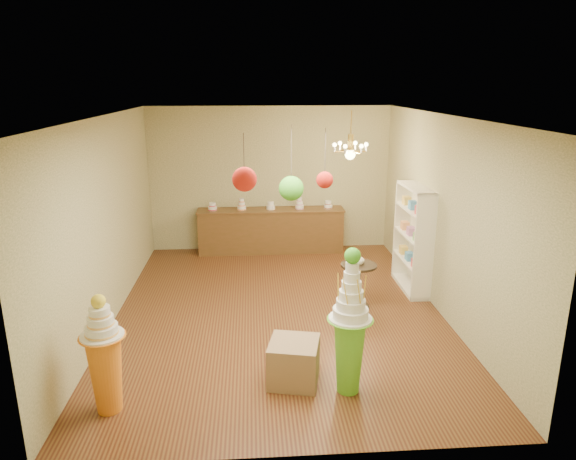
{
  "coord_description": "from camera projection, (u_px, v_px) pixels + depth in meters",
  "views": [
    {
      "loc": [
        -0.39,
        -7.36,
        3.46
      ],
      "look_at": [
        0.15,
        0.0,
        1.32
      ],
      "focal_mm": 32.0,
      "sensor_mm": 36.0,
      "label": 1
    }
  ],
  "objects": [
    {
      "name": "floor",
      "position": [
        279.0,
        311.0,
        8.04
      ],
      "size": [
        6.5,
        6.5,
        0.0
      ],
      "primitive_type": "plane",
      "color": "#512D16",
      "rests_on": "ground"
    },
    {
      "name": "ceiling",
      "position": [
        278.0,
        116.0,
        7.21
      ],
      "size": [
        6.5,
        6.5,
        0.0
      ],
      "primitive_type": "plane",
      "rotation": [
        3.14,
        0.0,
        0.0
      ],
      "color": "white",
      "rests_on": "ground"
    },
    {
      "name": "wall_back",
      "position": [
        270.0,
        179.0,
        10.74
      ],
      "size": [
        5.0,
        0.04,
        3.0
      ],
      "primitive_type": "cube",
      "color": "tan",
      "rests_on": "ground"
    },
    {
      "name": "wall_front",
      "position": [
        298.0,
        313.0,
        4.51
      ],
      "size": [
        5.0,
        0.04,
        3.0
      ],
      "primitive_type": "cube",
      "color": "tan",
      "rests_on": "ground"
    },
    {
      "name": "wall_left",
      "position": [
        107.0,
        222.0,
        7.45
      ],
      "size": [
        0.04,
        6.5,
        3.0
      ],
      "primitive_type": "cube",
      "color": "tan",
      "rests_on": "ground"
    },
    {
      "name": "wall_right",
      "position": [
        442.0,
        216.0,
        7.8
      ],
      "size": [
        0.04,
        6.5,
        3.0
      ],
      "primitive_type": "cube",
      "color": "tan",
      "rests_on": "ground"
    },
    {
      "name": "pedestal_green",
      "position": [
        350.0,
        337.0,
        5.79
      ],
      "size": [
        0.59,
        0.59,
        1.75
      ],
      "rotation": [
        0.0,
        0.0,
        -0.25
      ],
      "color": "#5FBA28",
      "rests_on": "floor"
    },
    {
      "name": "pedestal_orange",
      "position": [
        105.0,
        363.0,
        5.47
      ],
      "size": [
        0.59,
        0.59,
        1.36
      ],
      "rotation": [
        0.0,
        0.0,
        -0.41
      ],
      "color": "orange",
      "rests_on": "floor"
    },
    {
      "name": "burlap_riser",
      "position": [
        294.0,
        362.0,
        6.09
      ],
      "size": [
        0.68,
        0.68,
        0.52
      ],
      "primitive_type": "cube",
      "rotation": [
        0.0,
        0.0,
        -0.22
      ],
      "color": "#8C6E4C",
      "rests_on": "floor"
    },
    {
      "name": "sideboard",
      "position": [
        271.0,
        230.0,
        10.76
      ],
      "size": [
        3.04,
        0.54,
        1.16
      ],
      "color": "brown",
      "rests_on": "floor"
    },
    {
      "name": "shelving_unit",
      "position": [
        413.0,
        238.0,
        8.72
      ],
      "size": [
        0.33,
        1.2,
        1.8
      ],
      "color": "white",
      "rests_on": "floor"
    },
    {
      "name": "round_table",
      "position": [
        358.0,
        280.0,
        8.07
      ],
      "size": [
        0.71,
        0.71,
        0.72
      ],
      "rotation": [
        0.0,
        0.0,
        -0.32
      ],
      "color": "black",
      "rests_on": "floor"
    },
    {
      "name": "vase",
      "position": [
        359.0,
        259.0,
        7.98
      ],
      "size": [
        0.17,
        0.17,
        0.17
      ],
      "primitive_type": "imported",
      "rotation": [
        0.0,
        0.0,
        0.04
      ],
      "color": "white",
      "rests_on": "round_table"
    },
    {
      "name": "pom_red_left",
      "position": [
        244.0,
        179.0,
        4.91
      ],
      "size": [
        0.24,
        0.24,
        0.56
      ],
      "color": "#443A31",
      "rests_on": "ceiling"
    },
    {
      "name": "pom_green_mid",
      "position": [
        291.0,
        188.0,
        5.95
      ],
      "size": [
        0.29,
        0.29,
        0.88
      ],
      "color": "#443A31",
      "rests_on": "ceiling"
    },
    {
      "name": "pom_red_right",
      "position": [
        325.0,
        180.0,
        5.49
      ],
      "size": [
        0.18,
        0.18,
        0.64
      ],
      "color": "#443A31",
      "rests_on": "ceiling"
    },
    {
      "name": "chandelier",
      "position": [
        350.0,
        151.0,
        8.87
      ],
      "size": [
        0.64,
        0.64,
        0.85
      ],
      "rotation": [
        0.0,
        0.0,
        0.02
      ],
      "color": "gold",
      "rests_on": "ceiling"
    }
  ]
}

